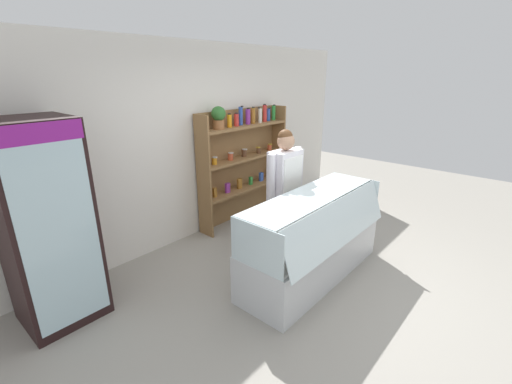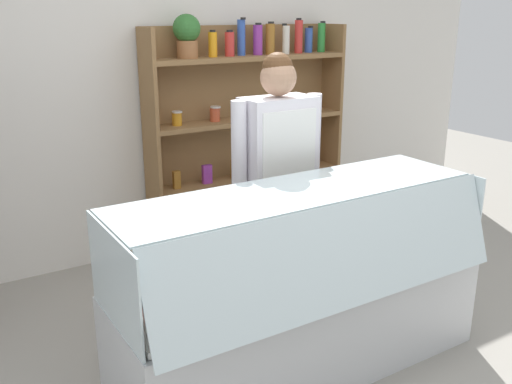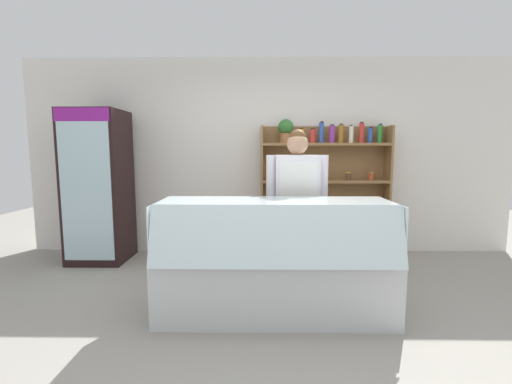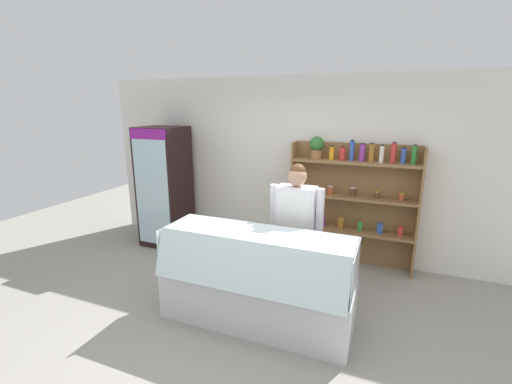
{
  "view_description": "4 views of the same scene",
  "coord_description": "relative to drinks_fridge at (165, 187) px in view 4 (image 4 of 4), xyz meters",
  "views": [
    {
      "loc": [
        -3.1,
        -1.68,
        2.3
      ],
      "look_at": [
        -0.31,
        0.75,
        1.0
      ],
      "focal_mm": 24.0,
      "sensor_mm": 36.0,
      "label": 1
    },
    {
      "loc": [
        -1.64,
        -2.04,
        1.87
      ],
      "look_at": [
        0.02,
        0.63,
        0.87
      ],
      "focal_mm": 40.0,
      "sensor_mm": 36.0,
      "label": 2
    },
    {
      "loc": [
        -0.12,
        -2.74,
        1.43
      ],
      "look_at": [
        -0.17,
        0.57,
        1.03
      ],
      "focal_mm": 24.0,
      "sensor_mm": 36.0,
      "label": 3
    },
    {
      "loc": [
        1.22,
        -2.88,
        2.28
      ],
      "look_at": [
        -0.3,
        0.88,
        1.24
      ],
      "focal_mm": 24.0,
      "sensor_mm": 36.0,
      "label": 4
    }
  ],
  "objects": [
    {
      "name": "deli_display_case",
      "position": [
        2.21,
        -1.48,
        -0.66
      ],
      "size": [
        2.01,
        0.74,
        1.01
      ],
      "color": "silver",
      "rests_on": "ground"
    },
    {
      "name": "shelving_unit",
      "position": [
        2.94,
        0.32,
        0.05
      ],
      "size": [
        1.73,
        0.29,
        1.85
      ],
      "color": "olive",
      "rests_on": "ground"
    },
    {
      "name": "shop_clerk",
      "position": [
        2.47,
        -0.88,
        0.0
      ],
      "size": [
        0.63,
        0.25,
        1.65
      ],
      "color": "#4C4233",
      "rests_on": "ground"
    },
    {
      "name": "back_wall",
      "position": [
        2.22,
        0.5,
        0.38
      ],
      "size": [
        6.8,
        0.1,
        2.7
      ],
      "primitive_type": "cube",
      "color": "white",
      "rests_on": "ground"
    },
    {
      "name": "drinks_fridge",
      "position": [
        0.0,
        0.0,
        0.0
      ],
      "size": [
        0.7,
        0.67,
        1.95
      ],
      "color": "black",
      "rests_on": "ground"
    },
    {
      "name": "ground_plane",
      "position": [
        2.22,
        -1.62,
        -0.97
      ],
      "size": [
        12.0,
        12.0,
        0.0
      ],
      "primitive_type": "plane",
      "color": "gray"
    }
  ]
}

